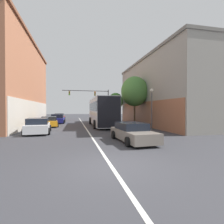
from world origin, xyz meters
The scene contains 13 objects.
ground_plane centered at (0.00, 0.00, 0.00)m, with size 160.00×160.00×0.00m, color #38383D.
lane_center_line centered at (0.00, 15.86, 0.00)m, with size 0.14×43.72×0.01m.
building_right_storefront centered at (11.10, 15.35, 4.57)m, with size 7.58×18.95×8.91m.
bus centered at (2.23, 15.95, 1.99)m, with size 2.92×10.57×3.55m.
hatchback_foreground centered at (2.45, 4.67, 0.60)m, with size 2.21×4.76×1.24m.
parked_car_left_near centered at (-4.48, 10.27, 0.65)m, with size 2.42×4.44×1.37m.
parked_car_left_mid centered at (-3.76, 22.05, 0.67)m, with size 2.14×4.27×1.44m.
parked_car_left_far centered at (-4.17, 30.87, 0.64)m, with size 2.13×4.21×1.36m.
parked_car_left_distant centered at (-4.39, 16.86, 0.61)m, with size 2.57×4.74×1.27m.
traffic_signal_gantry centered at (2.65, 27.70, 4.46)m, with size 8.95×0.36×6.07m.
street_lamp centered at (6.60, 10.50, 2.90)m, with size 0.39×0.39×4.31m.
street_tree_near centered at (6.27, 14.78, 4.44)m, with size 3.46×3.12×6.36m.
street_tree_far centered at (5.96, 23.79, 3.61)m, with size 2.68×2.41×5.10m.
Camera 1 is at (-1.38, -6.37, 2.12)m, focal length 28.00 mm.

